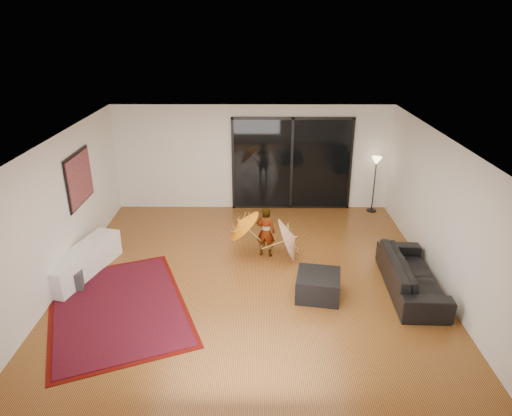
{
  "coord_description": "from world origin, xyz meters",
  "views": [
    {
      "loc": [
        0.14,
        -7.7,
        4.64
      ],
      "look_at": [
        0.1,
        0.78,
        1.1
      ],
      "focal_mm": 32.0,
      "sensor_mm": 36.0,
      "label": 1
    }
  ],
  "objects_px": {
    "ottoman": "(318,285)",
    "child": "(266,232)",
    "sofa": "(412,275)",
    "media_console": "(83,262)"
  },
  "relations": [
    {
      "from": "ottoman",
      "to": "child",
      "type": "relative_size",
      "value": 0.7
    },
    {
      "from": "media_console",
      "to": "sofa",
      "type": "relative_size",
      "value": 0.89
    },
    {
      "from": "ottoman",
      "to": "child",
      "type": "height_order",
      "value": "child"
    },
    {
      "from": "ottoman",
      "to": "child",
      "type": "distance_m",
      "value": 1.81
    },
    {
      "from": "media_console",
      "to": "sofa",
      "type": "height_order",
      "value": "sofa"
    },
    {
      "from": "media_console",
      "to": "child",
      "type": "bearing_deg",
      "value": 27.85
    },
    {
      "from": "sofa",
      "to": "child",
      "type": "relative_size",
      "value": 2.0
    },
    {
      "from": "ottoman",
      "to": "sofa",
      "type": "bearing_deg",
      "value": 6.85
    },
    {
      "from": "media_console",
      "to": "child",
      "type": "xyz_separation_m",
      "value": [
        3.55,
        0.78,
        0.27
      ]
    },
    {
      "from": "child",
      "to": "sofa",
      "type": "bearing_deg",
      "value": 167.47
    }
  ]
}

